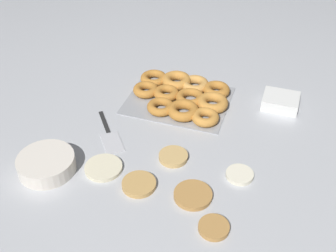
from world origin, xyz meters
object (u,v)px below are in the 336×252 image
at_px(pancake_1, 214,227).
at_px(pancake_3, 104,168).
at_px(pancake_4, 139,184).
at_px(batter_bowl, 46,164).
at_px(spatula, 110,138).
at_px(container_stack, 281,101).
at_px(pancake_2, 193,195).
at_px(donut_tray, 183,95).
at_px(pancake_5, 240,175).
at_px(pancake_0, 173,157).

distance_m(pancake_1, pancake_3, 0.39).
height_order(pancake_4, batter_bowl, batter_bowl).
height_order(pancake_3, pancake_4, pancake_4).
xyz_separation_m(pancake_1, spatula, (0.41, -0.25, -0.00)).
bearing_deg(pancake_3, pancake_4, 166.40).
height_order(pancake_1, container_stack, container_stack).
distance_m(pancake_1, pancake_4, 0.26).
height_order(pancake_1, pancake_3, pancake_1).
height_order(pancake_2, donut_tray, donut_tray).
bearing_deg(spatula, container_stack, 87.49).
relative_size(pancake_2, pancake_4, 1.10).
distance_m(pancake_2, donut_tray, 0.48).
relative_size(pancake_3, pancake_5, 1.39).
distance_m(pancake_5, donut_tray, 0.43).
distance_m(pancake_0, batter_bowl, 0.39).
height_order(pancake_1, spatula, pancake_1).
distance_m(donut_tray, container_stack, 0.36).
bearing_deg(pancake_5, batter_bowl, 15.77).
height_order(batter_bowl, spatula, batter_bowl).
bearing_deg(batter_bowl, container_stack, -138.36).
distance_m(pancake_5, spatula, 0.44).
relative_size(pancake_0, pancake_2, 0.83).
height_order(batter_bowl, container_stack, batter_bowl).
distance_m(pancake_4, spatula, 0.24).
bearing_deg(spatula, pancake_4, 6.83).
height_order(pancake_2, spatula, pancake_2).
distance_m(pancake_1, container_stack, 0.62).
distance_m(pancake_1, pancake_5, 0.22).
bearing_deg(pancake_5, donut_tray, -49.79).
height_order(container_stack, spatula, container_stack).
bearing_deg(batter_bowl, spatula, -121.18).
xyz_separation_m(pancake_3, container_stack, (-0.47, -0.50, 0.01)).
distance_m(batter_bowl, spatula, 0.23).
relative_size(pancake_0, pancake_5, 1.10).
distance_m(pancake_1, spatula, 0.48).
relative_size(pancake_1, pancake_4, 0.83).
bearing_deg(spatula, pancake_2, 26.07).
bearing_deg(pancake_3, pancake_0, -148.81).
bearing_deg(pancake_3, pancake_5, -165.73).
relative_size(pancake_4, spatula, 0.49).
xyz_separation_m(pancake_1, pancake_3, (0.37, -0.11, -0.00)).
bearing_deg(pancake_0, pancake_4, 67.91).
xyz_separation_m(pancake_1, pancake_5, (-0.03, -0.21, -0.00)).
bearing_deg(pancake_1, pancake_4, -18.51).
bearing_deg(pancake_2, spatula, -25.98).
bearing_deg(pancake_2, pancake_0, -52.74).
bearing_deg(batter_bowl, pancake_5, -164.23).
xyz_separation_m(pancake_3, pancake_4, (-0.13, 0.03, 0.00)).
bearing_deg(container_stack, batter_bowl, 41.64).
bearing_deg(pancake_5, spatula, -5.00).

